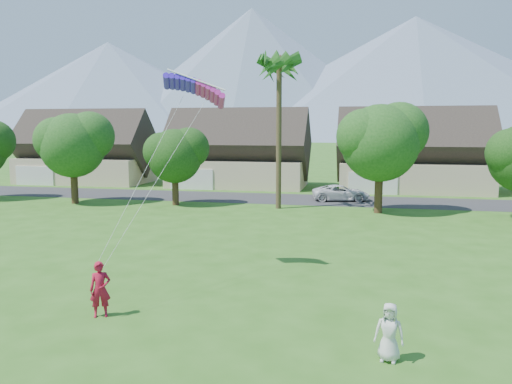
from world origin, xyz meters
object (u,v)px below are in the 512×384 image
(kite_flyer, at_px, (100,289))
(watcher, at_px, (389,332))
(parked_car, at_px, (341,193))
(parafoil_kite, at_px, (196,87))

(kite_flyer, bearing_deg, watcher, -34.06)
(parked_car, relative_size, parafoil_kite, 1.73)
(watcher, xyz_separation_m, parafoil_kite, (-8.27, 7.60, 7.64))
(kite_flyer, relative_size, watcher, 1.16)
(watcher, bearing_deg, parked_car, 104.96)
(kite_flyer, bearing_deg, parafoil_kite, 49.70)
(watcher, xyz_separation_m, parked_car, (-2.64, 31.59, -0.14))
(watcher, height_order, parked_car, watcher)
(watcher, bearing_deg, kite_flyer, -177.84)
(parked_car, height_order, parafoil_kite, parafoil_kite)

